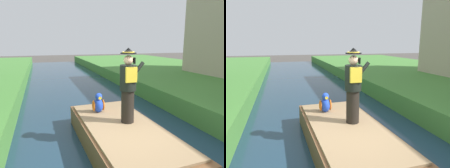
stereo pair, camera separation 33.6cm
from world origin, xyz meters
The scene contains 5 objects.
ground_plane centered at (0.00, 0.00, 0.00)m, with size 80.00×80.00×0.00m, color #4C4742.
canal_water centered at (0.00, 0.00, 0.05)m, with size 5.28×48.00×0.10m, color #1E384C.
boat centered at (0.00, 0.43, 0.40)m, with size 1.92×4.25×0.61m.
person_pirate centered at (0.20, 0.57, 1.64)m, with size 0.61×0.42×1.85m.
parrot_plush centered at (-0.29, 1.53, 0.95)m, with size 0.36×0.34×0.57m.
Camera 1 is at (-1.80, -3.99, 2.70)m, focal length 33.45 mm.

